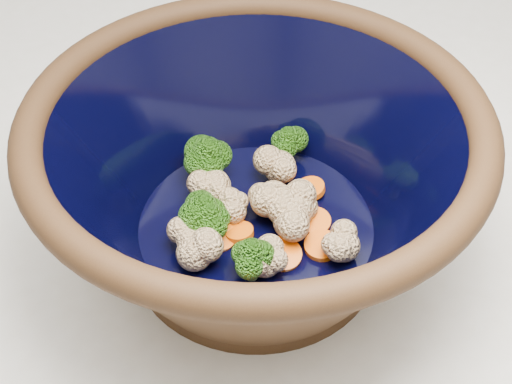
% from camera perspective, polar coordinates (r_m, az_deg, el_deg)
% --- Properties ---
extents(mixing_bowl, '(0.43, 0.43, 0.17)m').
position_cam_1_polar(mixing_bowl, '(0.61, 0.00, 1.10)').
color(mixing_bowl, black).
rests_on(mixing_bowl, counter).
extents(vegetable_pile, '(0.17, 0.19, 0.05)m').
position_cam_1_polar(vegetable_pile, '(0.64, -0.59, -1.07)').
color(vegetable_pile, '#608442').
rests_on(vegetable_pile, mixing_bowl).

